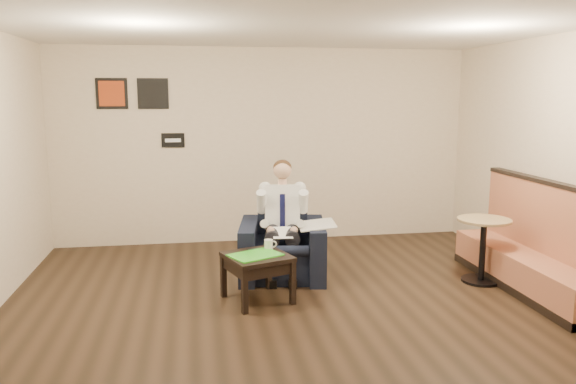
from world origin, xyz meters
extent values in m
plane|color=black|center=(0.00, 0.00, 0.00)|extent=(6.00, 6.00, 0.00)
cube|color=beige|center=(0.00, 3.00, 1.40)|extent=(6.00, 0.02, 2.80)
cube|color=beige|center=(0.00, -3.00, 1.40)|extent=(6.00, 0.02, 2.80)
cube|color=white|center=(0.00, 0.00, 2.80)|extent=(6.00, 6.00, 0.02)
cube|color=black|center=(-1.30, 2.98, 1.50)|extent=(0.32, 0.02, 0.20)
cube|color=#AF3B15|center=(-2.10, 2.98, 2.15)|extent=(0.42, 0.03, 0.42)
cube|color=black|center=(-1.55, 2.98, 2.15)|extent=(0.42, 0.03, 0.42)
cube|color=black|center=(-0.01, 1.26, 0.48)|extent=(1.13, 1.13, 0.95)
cube|color=white|center=(-0.04, 1.03, 0.59)|extent=(0.24, 0.33, 0.01)
cube|color=silver|center=(0.37, 1.09, 0.65)|extent=(0.47, 0.56, 0.01)
cube|color=black|center=(-0.39, 0.49, 0.25)|extent=(0.77, 0.77, 0.50)
cube|color=green|center=(-0.42, 0.46, 0.50)|extent=(0.60, 0.54, 0.01)
cylinder|color=white|center=(-0.25, 0.68, 0.55)|extent=(0.12, 0.12, 0.10)
cube|color=black|center=(-0.40, 0.68, 0.50)|extent=(0.17, 0.10, 0.01)
cube|color=#A85F41|center=(2.59, 0.36, 0.59)|extent=(0.55, 2.32, 1.19)
cylinder|color=#9E8156|center=(2.22, 0.67, 0.37)|extent=(0.68, 0.68, 0.74)
camera|label=1|loc=(-1.01, -5.10, 2.12)|focal=35.00mm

